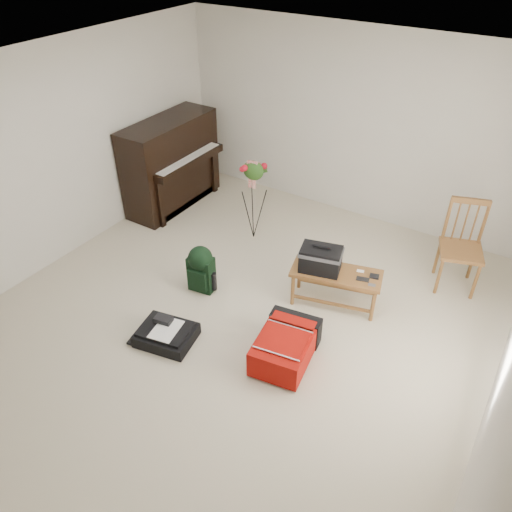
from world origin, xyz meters
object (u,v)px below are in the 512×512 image
Objects in this scene: piano at (172,165)px; black_duffel at (166,334)px; flower_stand at (253,201)px; green_backpack at (201,267)px; dining_chair at (462,247)px; red_suitcase at (288,343)px; bench at (326,262)px.

black_duffel is (1.76, -2.24, -0.51)m from piano.
green_backpack is at bearing -96.14° from flower_stand.
green_backpack reaches higher than black_duffel.
dining_chair is (3.97, 0.26, -0.09)m from piano.
piano reaches higher than flower_stand.
black_duffel is (-1.14, -0.48, -0.08)m from red_suitcase.
red_suitcase is 0.71× the size of flower_stand.
green_backpack is at bearing -170.00° from bench.
bench is 1.01m from red_suitcase.
bench reaches higher than green_backpack.
flower_stand is (-1.34, 0.66, 0.03)m from bench.
piano is 3.42m from red_suitcase.
black_duffel is (-2.21, -2.50, -0.42)m from dining_chair.
dining_chair is (1.15, 1.07, -0.01)m from bench.
red_suitcase is 1.42× the size of green_backpack.
red_suitcase is (2.90, -1.76, -0.43)m from piano.
flower_stand is (-2.49, -0.42, 0.04)m from dining_chair.
piano is 2.89m from black_duffel.
red_suitcase is at bearing -136.23° from dining_chair.
flower_stand is at bearing 139.35° from bench.
dining_chair reaches higher than green_backpack.
flower_stand is at bearing 122.73° from red_suitcase.
green_backpack is at bearing -41.68° from piano.
piano is at bearing 165.44° from dining_chair.
green_backpack is at bearing -163.89° from dining_chair.
red_suitcase is at bearing -99.78° from bench.
bench is at bearing 15.76° from green_backpack.
piano is 2.93m from bench.
green_backpack is at bearing 91.72° from black_duffel.
bench is 0.98× the size of dining_chair.
black_duffel is at bearing -92.41° from flower_stand.
dining_chair is at bearing 37.09° from black_duffel.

